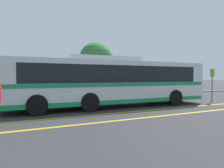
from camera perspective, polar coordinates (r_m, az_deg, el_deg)
ground_plane at (r=12.96m, az=-4.78°, el=-6.26°), size 220.00×220.00×0.00m
lane_strip_0 at (r=11.54m, az=5.09°, el=-7.24°), size 32.59×0.20×0.01m
lane_strip_1 at (r=10.19m, az=10.27°, el=-8.48°), size 32.59×0.20×0.01m
curb_strip at (r=19.14m, az=-8.68°, el=-3.43°), size 40.59×0.36×0.15m
transit_bus at (r=13.30m, az=-0.05°, el=0.77°), size 12.96×2.96×3.02m
parked_car_1 at (r=16.78m, az=-26.56°, el=-2.18°), size 4.99×2.12×1.35m
parked_car_2 at (r=18.32m, az=-7.07°, el=-1.51°), size 4.11×1.93×1.48m
bus_stop_sign at (r=17.36m, az=24.70°, el=0.73°), size 0.07×0.40×2.44m
tree_0 at (r=21.62m, az=-4.22°, el=6.50°), size 3.28×3.28×5.24m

